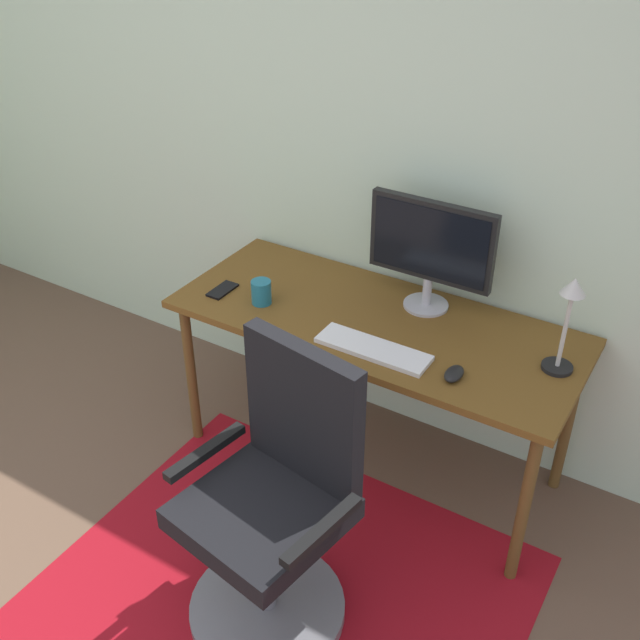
{
  "coord_description": "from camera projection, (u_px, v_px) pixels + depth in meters",
  "views": [
    {
      "loc": [
        1.61,
        -0.4,
        2.3
      ],
      "look_at": [
        0.42,
        1.55,
        0.84
      ],
      "focal_mm": 41.91,
      "sensor_mm": 36.0,
      "label": 1
    }
  ],
  "objects": [
    {
      "name": "wall_back",
      "position": [
        317.0,
        127.0,
        3.12
      ],
      "size": [
        6.0,
        0.1,
        2.6
      ],
      "primitive_type": "cube",
      "color": "silver",
      "rests_on": "ground"
    },
    {
      "name": "area_rug",
      "position": [
        284.0,
        592.0,
        2.72
      ],
      "size": [
        1.64,
        1.36,
        0.01
      ],
      "primitive_type": "cube",
      "color": "maroon",
      "rests_on": "ground"
    },
    {
      "name": "monitor",
      "position": [
        431.0,
        246.0,
        2.84
      ],
      "size": [
        0.5,
        0.18,
        0.45
      ],
      "color": "#B2B2B7",
      "rests_on": "desk"
    },
    {
      "name": "cell_phone",
      "position": [
        222.0,
        290.0,
        3.08
      ],
      "size": [
        0.07,
        0.14,
        0.01
      ],
      "primitive_type": "cube",
      "rotation": [
        0.0,
        0.0,
        0.01
      ],
      "color": "black",
      "rests_on": "desk"
    },
    {
      "name": "desk_lamp",
      "position": [
        568.0,
        313.0,
        2.51
      ],
      "size": [
        0.11,
        0.11,
        0.37
      ],
      "color": "black",
      "rests_on": "desk"
    },
    {
      "name": "computer_mouse",
      "position": [
        454.0,
        374.0,
        2.58
      ],
      "size": [
        0.06,
        0.1,
        0.03
      ],
      "primitive_type": "ellipsoid",
      "color": "black",
      "rests_on": "desk"
    },
    {
      "name": "coffee_cup",
      "position": [
        261.0,
        292.0,
        2.98
      ],
      "size": [
        0.08,
        0.08,
        0.1
      ],
      "primitive_type": "cylinder",
      "color": "#1F6A80",
      "rests_on": "desk"
    },
    {
      "name": "office_chair",
      "position": [
        275.0,
        519.0,
        2.45
      ],
      "size": [
        0.59,
        0.55,
        1.04
      ],
      "rotation": [
        0.0,
        0.0,
        -0.16
      ],
      "color": "slate",
      "rests_on": "ground"
    },
    {
      "name": "desk",
      "position": [
        375.0,
        334.0,
        2.94
      ],
      "size": [
        1.61,
        0.66,
        0.74
      ],
      "color": "brown",
      "rests_on": "ground"
    },
    {
      "name": "keyboard",
      "position": [
        373.0,
        349.0,
        2.72
      ],
      "size": [
        0.43,
        0.13,
        0.02
      ],
      "primitive_type": "cube",
      "color": "white",
      "rests_on": "desk"
    }
  ]
}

